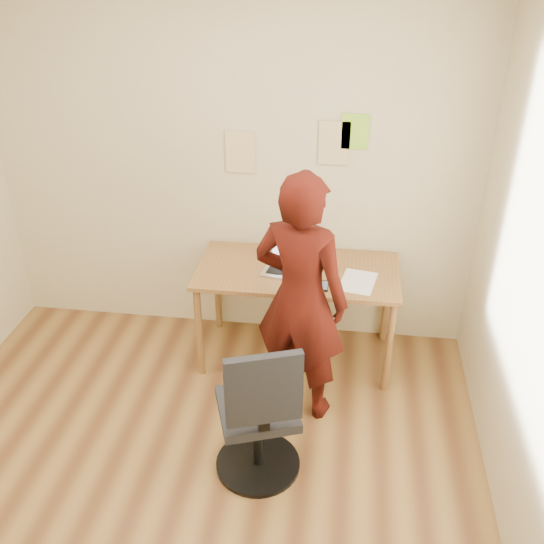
# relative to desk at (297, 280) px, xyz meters

# --- Properties ---
(room) EXTENTS (3.58, 3.58, 2.78)m
(room) POSITION_rel_desk_xyz_m (-0.52, -1.38, 0.70)
(room) COLOR brown
(room) RESTS_ON ground
(desk) EXTENTS (1.40, 0.70, 0.74)m
(desk) POSITION_rel_desk_xyz_m (0.00, 0.00, 0.00)
(desk) COLOR brown
(desk) RESTS_ON ground
(laptop) EXTENTS (0.35, 0.33, 0.22)m
(laptop) POSITION_rel_desk_xyz_m (-0.07, -0.01, 0.14)
(laptop) COLOR #AAAAB1
(laptop) RESTS_ON desk
(paper_sheet) EXTENTS (0.27, 0.35, 0.00)m
(paper_sheet) POSITION_rel_desk_xyz_m (0.42, -0.11, 0.09)
(paper_sheet) COLOR white
(paper_sheet) RESTS_ON desk
(phone) EXTENTS (0.07, 0.13, 0.01)m
(phone) POSITION_rel_desk_xyz_m (0.19, -0.21, 0.09)
(phone) COLOR black
(phone) RESTS_ON desk
(wall_note_left) EXTENTS (0.21, 0.00, 0.30)m
(wall_note_left) POSITION_rel_desk_xyz_m (-0.45, 0.36, 0.79)
(wall_note_left) COLOR #D9BB82
(wall_note_left) RESTS_ON room
(wall_note_mid) EXTENTS (0.21, 0.00, 0.30)m
(wall_note_mid) POSITION_rel_desk_xyz_m (0.20, 0.36, 0.88)
(wall_note_mid) COLOR #D9BB82
(wall_note_mid) RESTS_ON room
(wall_note_right) EXTENTS (0.18, 0.00, 0.24)m
(wall_note_right) POSITION_rel_desk_xyz_m (0.33, 0.36, 0.96)
(wall_note_right) COLOR #95DF32
(wall_note_right) RESTS_ON room
(office_chair) EXTENTS (0.54, 0.55, 0.96)m
(office_chair) POSITION_rel_desk_xyz_m (-0.09, -1.16, -0.24)
(office_chair) COLOR black
(office_chair) RESTS_ON ground
(person) EXTENTS (0.70, 0.56, 1.66)m
(person) POSITION_rel_desk_xyz_m (0.07, -0.53, 0.18)
(person) COLOR #3A0D07
(person) RESTS_ON ground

